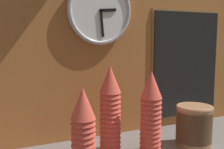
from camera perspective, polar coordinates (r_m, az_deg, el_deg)
The scene contains 7 objects.
wall_tiled_back at distance 1.36m, azimuth -0.56°, elevation 9.46°, with size 1.60×0.03×1.05m.
cup_stack_center_right at distance 1.18m, azimuth 7.90°, elevation -7.60°, with size 0.09×0.09×0.35m.
cup_stack_center at distance 1.18m, azimuth -0.37°, elevation -7.04°, with size 0.09×0.09×0.37m.
cup_stack_center_left at distance 1.02m, azimuth -5.85°, elevation -11.15°, with size 0.09×0.09×0.31m.
bowl_stack_right at distance 1.32m, azimuth 16.33°, elevation -9.76°, with size 0.16×0.16×0.18m.
wall_clock at distance 1.32m, azimuth -2.44°, elevation 12.83°, with size 0.31×0.03×0.31m.
menu_board at distance 1.59m, azimuth 14.76°, elevation 2.03°, with size 0.44×0.01×0.59m.
Camera 1 is at (-0.56, -0.98, 0.48)m, focal length 45.00 mm.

